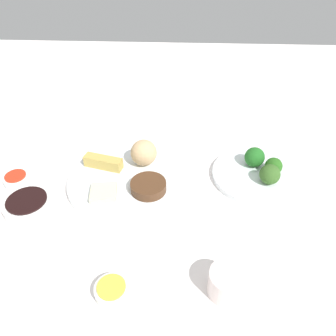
% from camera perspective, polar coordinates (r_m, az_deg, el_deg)
% --- Properties ---
extents(tabletop, '(2.20, 2.20, 0.02)m').
position_cam_1_polar(tabletop, '(0.86, -5.06, -2.10)').
color(tabletop, white).
rests_on(tabletop, ground).
extents(main_plate, '(0.29, 0.29, 0.02)m').
position_cam_1_polar(main_plate, '(0.84, -7.51, -2.16)').
color(main_plate, white).
rests_on(main_plate, tabletop).
extents(rice_scoop, '(0.07, 0.07, 0.07)m').
position_cam_1_polar(rice_scoop, '(0.86, -4.31, 2.73)').
color(rice_scoop, tan).
rests_on(rice_scoop, main_plate).
extents(spring_roll, '(0.05, 0.11, 0.03)m').
position_cam_1_polar(spring_roll, '(0.87, -11.37, 0.98)').
color(spring_roll, tan).
rests_on(spring_roll, main_plate).
extents(crab_rangoon_wonton, '(0.07, 0.07, 0.01)m').
position_cam_1_polar(crab_rangoon_wonton, '(0.79, -11.32, -4.27)').
color(crab_rangoon_wonton, beige).
rests_on(crab_rangoon_wonton, main_plate).
extents(stir_fry_heap, '(0.09, 0.09, 0.02)m').
position_cam_1_polar(stir_fry_heap, '(0.79, -3.49, -3.25)').
color(stir_fry_heap, '#4D2F1B').
rests_on(stir_fry_heap, main_plate).
extents(broccoli_plate, '(0.23, 0.23, 0.01)m').
position_cam_1_polar(broccoli_plate, '(0.88, 15.39, -1.26)').
color(broccoli_plate, white).
rests_on(broccoli_plate, tabletop).
extents(broccoli_floret_0, '(0.04, 0.04, 0.04)m').
position_cam_1_polar(broccoli_floret_0, '(0.87, 18.17, 0.33)').
color(broccoli_floret_0, '#28601B').
rests_on(broccoli_floret_0, broccoli_plate).
extents(broccoli_floret_1, '(0.05, 0.05, 0.05)m').
position_cam_1_polar(broccoli_floret_1, '(0.88, 15.07, 1.88)').
color(broccoli_floret_1, '#206420').
rests_on(broccoli_floret_1, broccoli_plate).
extents(broccoli_floret_2, '(0.05, 0.05, 0.05)m').
position_cam_1_polar(broccoli_floret_2, '(0.84, 17.56, -1.08)').
color(broccoli_floret_2, '#355D23').
rests_on(broccoli_floret_2, broccoli_plate).
extents(soy_sauce_bowl, '(0.11, 0.11, 0.03)m').
position_cam_1_polar(soy_sauce_bowl, '(0.82, -23.44, -6.17)').
color(soy_sauce_bowl, white).
rests_on(soy_sauce_bowl, tabletop).
extents(soy_sauce_bowl_liquid, '(0.09, 0.09, 0.00)m').
position_cam_1_polar(soy_sauce_bowl_liquid, '(0.81, -23.77, -5.25)').
color(soy_sauce_bowl_liquid, black).
rests_on(soy_sauce_bowl_liquid, soy_sauce_bowl).
extents(sauce_ramekin_sweet_and_sour, '(0.06, 0.06, 0.02)m').
position_cam_1_polar(sauce_ramekin_sweet_and_sour, '(0.91, -25.18, -1.89)').
color(sauce_ramekin_sweet_and_sour, white).
rests_on(sauce_ramekin_sweet_and_sour, tabletop).
extents(sauce_ramekin_sweet_and_sour_liquid, '(0.05, 0.05, 0.00)m').
position_cam_1_polar(sauce_ramekin_sweet_and_sour_liquid, '(0.91, -25.41, -1.26)').
color(sauce_ramekin_sweet_and_sour_liquid, red).
rests_on(sauce_ramekin_sweet_and_sour_liquid, sauce_ramekin_sweet_and_sour).
extents(sauce_ramekin_hot_mustard, '(0.06, 0.06, 0.02)m').
position_cam_1_polar(sauce_ramekin_hot_mustard, '(0.64, -9.87, -20.63)').
color(sauce_ramekin_hot_mustard, white).
rests_on(sauce_ramekin_hot_mustard, tabletop).
extents(sauce_ramekin_hot_mustard_liquid, '(0.05, 0.05, 0.00)m').
position_cam_1_polar(sauce_ramekin_hot_mustard_liquid, '(0.63, -10.01, -20.01)').
color(sauce_ramekin_hot_mustard_liquid, yellow).
rests_on(sauce_ramekin_hot_mustard_liquid, sauce_ramekin_hot_mustard).
extents(teacup, '(0.07, 0.07, 0.06)m').
position_cam_1_polar(teacup, '(0.63, 10.45, -19.37)').
color(teacup, white).
rests_on(teacup, tabletop).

